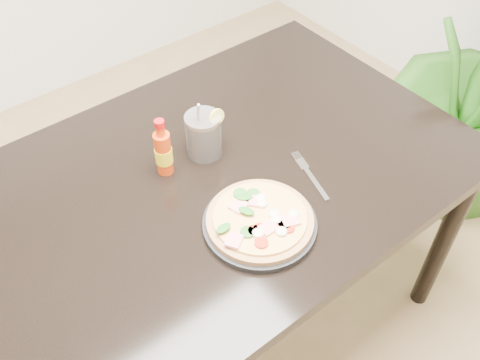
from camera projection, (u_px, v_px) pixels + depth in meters
dining_table at (213, 196)px, 1.46m from camera, size 1.40×0.90×0.75m
plate at (260, 224)px, 1.28m from camera, size 0.27×0.27×0.02m
pizza at (260, 219)px, 1.26m from camera, size 0.26×0.26×0.03m
hot_sauce_bottle at (163, 152)px, 1.36m from camera, size 0.05×0.05×0.17m
cola_cup at (204, 136)px, 1.42m from camera, size 0.10×0.10×0.19m
fork at (309, 174)px, 1.40m from camera, size 0.07×0.19×0.00m
plant_pot at (451, 164)px, 2.34m from camera, size 0.28×0.28×0.22m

